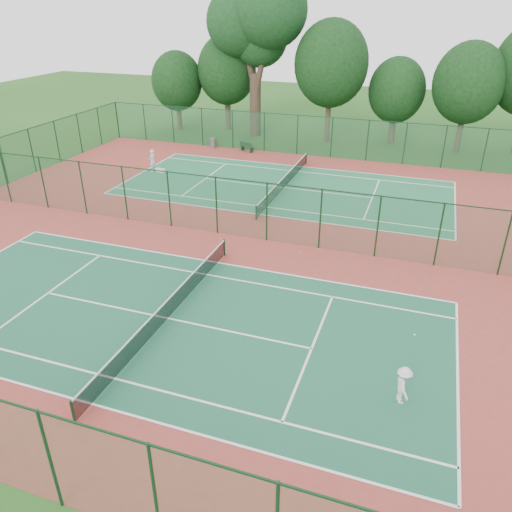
{
  "coord_description": "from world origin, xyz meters",
  "views": [
    {
      "loc": [
        9.58,
        -24.79,
        12.4
      ],
      "look_at": [
        2.66,
        -5.02,
        1.6
      ],
      "focal_mm": 35.0,
      "sensor_mm": 36.0,
      "label": 1
    }
  ],
  "objects_px": {
    "player_near": "(403,385)",
    "big_tree": "(257,21)",
    "bench": "(247,147)",
    "kit_bag": "(161,170)",
    "trash_bin": "(213,143)",
    "player_far": "(152,161)"
  },
  "relations": [
    {
      "from": "player_far",
      "to": "kit_bag",
      "type": "distance_m",
      "value": 0.99
    },
    {
      "from": "player_far",
      "to": "player_near",
      "type": "bearing_deg",
      "value": 47.83
    },
    {
      "from": "player_near",
      "to": "trash_bin",
      "type": "xyz_separation_m",
      "value": [
        -19.49,
        28.33,
        -0.27
      ]
    },
    {
      "from": "player_far",
      "to": "big_tree",
      "type": "relative_size",
      "value": 0.12
    },
    {
      "from": "trash_bin",
      "to": "bench",
      "type": "bearing_deg",
      "value": -3.3
    },
    {
      "from": "bench",
      "to": "trash_bin",
      "type": "bearing_deg",
      "value": -159.2
    },
    {
      "from": "bench",
      "to": "big_tree",
      "type": "distance_m",
      "value": 12.02
    },
    {
      "from": "player_far",
      "to": "bench",
      "type": "height_order",
      "value": "player_far"
    },
    {
      "from": "player_near",
      "to": "big_tree",
      "type": "height_order",
      "value": "big_tree"
    },
    {
      "from": "player_far",
      "to": "kit_bag",
      "type": "xyz_separation_m",
      "value": [
        0.64,
        0.04,
        -0.75
      ]
    },
    {
      "from": "player_far",
      "to": "big_tree",
      "type": "height_order",
      "value": "big_tree"
    },
    {
      "from": "kit_bag",
      "to": "bench",
      "type": "bearing_deg",
      "value": 68.78
    },
    {
      "from": "player_near",
      "to": "trash_bin",
      "type": "bearing_deg",
      "value": 14.5
    },
    {
      "from": "player_far",
      "to": "big_tree",
      "type": "bearing_deg",
      "value": 166.32
    },
    {
      "from": "player_near",
      "to": "trash_bin",
      "type": "distance_m",
      "value": 34.39
    },
    {
      "from": "bench",
      "to": "big_tree",
      "type": "xyz_separation_m",
      "value": [
        -1.2,
        6.33,
        10.15
      ]
    },
    {
      "from": "player_near",
      "to": "big_tree",
      "type": "relative_size",
      "value": 0.1
    },
    {
      "from": "kit_bag",
      "to": "big_tree",
      "type": "distance_m",
      "value": 18.03
    },
    {
      "from": "bench",
      "to": "kit_bag",
      "type": "distance_m",
      "value": 9.15
    },
    {
      "from": "player_near",
      "to": "big_tree",
      "type": "bearing_deg",
      "value": 6.59
    },
    {
      "from": "bench",
      "to": "player_far",
      "type": "bearing_deg",
      "value": -98.12
    },
    {
      "from": "trash_bin",
      "to": "big_tree",
      "type": "bearing_deg",
      "value": 70.06
    }
  ]
}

